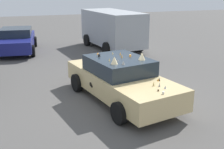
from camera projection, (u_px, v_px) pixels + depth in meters
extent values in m
plane|color=#514F4C|center=(120.00, 99.00, 9.33)|extent=(60.00, 60.00, 0.00)
cube|color=#D8BC7F|center=(121.00, 83.00, 9.15)|extent=(4.93, 2.64, 0.64)
cube|color=#1E2833|center=(119.00, 65.00, 9.08)|extent=(2.31, 2.02, 0.49)
cylinder|color=black|center=(172.00, 100.00, 8.48)|extent=(0.66, 0.33, 0.63)
cylinder|color=black|center=(119.00, 113.00, 7.59)|extent=(0.66, 0.33, 0.63)
cylinder|color=black|center=(121.00, 75.00, 10.88)|extent=(0.66, 0.33, 0.63)
cylinder|color=black|center=(77.00, 83.00, 9.98)|extent=(0.66, 0.33, 0.63)
ellipsoid|color=black|center=(92.00, 86.00, 8.96)|extent=(0.14, 0.05, 0.09)
ellipsoid|color=black|center=(91.00, 84.00, 9.01)|extent=(0.17, 0.05, 0.15)
ellipsoid|color=black|center=(127.00, 75.00, 10.49)|extent=(0.15, 0.05, 0.10)
ellipsoid|color=black|center=(126.00, 74.00, 10.54)|extent=(0.14, 0.04, 0.13)
ellipsoid|color=black|center=(142.00, 74.00, 9.63)|extent=(0.18, 0.05, 0.11)
ellipsoid|color=black|center=(139.00, 73.00, 9.78)|extent=(0.12, 0.04, 0.10)
cone|color=black|center=(159.00, 79.00, 8.31)|extent=(0.07, 0.07, 0.10)
cone|color=gray|center=(160.00, 85.00, 7.83)|extent=(0.07, 0.07, 0.12)
cone|color=orange|center=(158.00, 80.00, 8.31)|extent=(0.10, 0.10, 0.07)
cylinder|color=silver|center=(163.00, 93.00, 7.29)|extent=(0.09, 0.09, 0.07)
sphere|color=#51381E|center=(158.00, 90.00, 7.50)|extent=(0.05, 0.05, 0.05)
cone|color=silver|center=(165.00, 87.00, 7.68)|extent=(0.08, 0.08, 0.09)
cone|color=tan|center=(154.00, 84.00, 7.88)|extent=(0.08, 0.08, 0.13)
cone|color=tan|center=(113.00, 53.00, 9.51)|extent=(0.05, 0.05, 0.07)
cylinder|color=black|center=(99.00, 55.00, 9.16)|extent=(0.08, 0.08, 0.09)
cone|color=gray|center=(118.00, 60.00, 8.62)|extent=(0.07, 0.07, 0.06)
cone|color=orange|center=(120.00, 53.00, 9.38)|extent=(0.06, 0.06, 0.10)
cylinder|color=orange|center=(130.00, 56.00, 9.16)|extent=(0.10, 0.10, 0.06)
cone|color=#A87A38|center=(122.00, 56.00, 9.04)|extent=(0.08, 0.08, 0.12)
cone|color=tan|center=(109.00, 60.00, 8.62)|extent=(0.07, 0.07, 0.09)
cone|color=gray|center=(123.00, 63.00, 8.24)|extent=(0.12, 0.12, 0.11)
cone|color=orange|center=(98.00, 53.00, 9.49)|extent=(0.10, 0.10, 0.06)
cone|color=beige|center=(142.00, 56.00, 8.75)|extent=(0.21, 0.21, 0.23)
cone|color=beige|center=(114.00, 60.00, 8.27)|extent=(0.21, 0.21, 0.23)
cube|color=#9EA3A8|center=(112.00, 28.00, 16.67)|extent=(5.04, 2.63, 1.92)
cube|color=#1E2833|center=(126.00, 24.00, 15.12)|extent=(0.34, 1.82, 0.69)
cylinder|color=black|center=(140.00, 45.00, 16.16)|extent=(0.74, 0.33, 0.72)
cylinder|color=black|center=(107.00, 49.00, 15.26)|extent=(0.74, 0.33, 0.72)
cylinder|color=black|center=(116.00, 37.00, 18.63)|extent=(0.74, 0.33, 0.72)
cylinder|color=black|center=(87.00, 40.00, 17.72)|extent=(0.74, 0.33, 0.72)
cube|color=navy|center=(17.00, 42.00, 15.94)|extent=(4.53, 2.31, 0.64)
cube|color=#1E2833|center=(16.00, 32.00, 15.89)|extent=(2.02, 1.86, 0.45)
cylinder|color=black|center=(33.00, 51.00, 14.96)|extent=(0.66, 0.30, 0.63)
cylinder|color=black|center=(35.00, 42.00, 17.46)|extent=(0.66, 0.30, 0.63)
cylinder|color=black|center=(4.00, 43.00, 17.09)|extent=(0.66, 0.30, 0.63)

